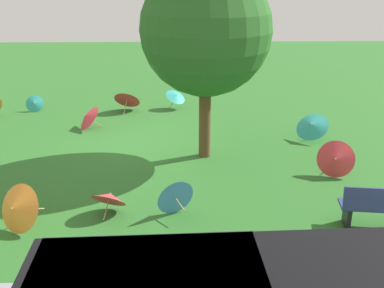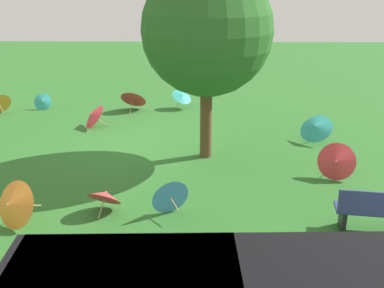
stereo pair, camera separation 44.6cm
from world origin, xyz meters
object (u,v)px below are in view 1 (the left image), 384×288
object	(u,v)px
parasol_teal_0	(176,96)
parasol_blue_1	(174,196)
parasol_red_3	(336,159)
parasol_teal_2	(312,126)
parasol_red_0	(87,117)
parasol_red_2	(127,98)
parasol_teal_1	(34,103)
shade_tree	(206,31)
parasol_red_1	(109,197)
parasol_orange_0	(16,209)

from	to	relation	value
parasol_teal_0	parasol_blue_1	xyz separation A→B (m)	(-0.03, 7.37, -0.07)
parasol_red_3	parasol_teal_2	bearing A→B (deg)	-92.13
parasol_red_0	parasol_red_2	size ratio (longest dim) A/B	1.01
parasol_teal_1	parasol_red_3	bearing A→B (deg)	147.57
parasol_teal_1	parasol_red_0	bearing A→B (deg)	138.79
shade_tree	parasol_red_2	bearing A→B (deg)	-59.29
parasol_teal_1	parasol_red_3	distance (m)	10.31
parasol_red_0	parasol_teal_1	world-z (taller)	parasol_red_0
parasol_red_1	parasol_teal_2	xyz separation A→B (m)	(-5.14, -4.02, 0.10)
shade_tree	parasol_teal_0	size ratio (longest dim) A/B	4.99
parasol_blue_1	parasol_red_2	xyz separation A→B (m)	(1.71, -7.16, 0.06)
parasol_red_1	parasol_red_3	size ratio (longest dim) A/B	0.86
parasol_red_1	parasol_orange_0	bearing A→B (deg)	20.26
parasol_teal_2	parasol_orange_0	bearing A→B (deg)	34.33
parasol_teal_0	parasol_teal_2	distance (m)	5.11
parasol_orange_0	parasol_red_0	bearing A→B (deg)	-91.77
parasol_blue_1	parasol_teal_2	size ratio (longest dim) A/B	0.68
shade_tree	parasol_orange_0	xyz separation A→B (m)	(3.67, 3.59, -2.77)
parasol_teal_1	parasol_red_2	world-z (taller)	parasol_red_2
parasol_teal_1	parasol_red_2	size ratio (longest dim) A/B	0.61
parasol_red_3	parasol_teal_2	xyz separation A→B (m)	(-0.09, -2.39, 0.02)
parasol_blue_1	parasol_teal_2	bearing A→B (deg)	-133.66
shade_tree	parasol_red_3	distance (m)	4.32
parasol_teal_0	parasol_teal_2	bearing A→B (deg)	139.49
parasol_teal_0	parasol_blue_1	world-z (taller)	parasol_blue_1
parasol_blue_1	parasol_teal_2	world-z (taller)	parasol_teal_2
parasol_red_0	parasol_red_1	bearing A→B (deg)	105.46
parasol_orange_0	parasol_red_2	bearing A→B (deg)	-98.86
parasol_red_2	parasol_red_3	distance (m)	7.76
parasol_teal_1	parasol_orange_0	size ratio (longest dim) A/B	0.58
parasol_blue_1	parasol_red_3	distance (m)	4.12
parasol_orange_0	parasol_red_1	distance (m)	1.74
parasol_blue_1	parasol_red_2	world-z (taller)	parasol_red_2
parasol_orange_0	parasol_teal_2	bearing A→B (deg)	-145.67
shade_tree	parasol_teal_2	distance (m)	4.28
parasol_red_0	shade_tree	bearing A→B (deg)	147.25
shade_tree	parasol_red_2	world-z (taller)	shade_tree
parasol_blue_1	parasol_red_1	bearing A→B (deg)	-0.88
shade_tree	parasol_red_0	size ratio (longest dim) A/B	4.59
parasol_red_1	parasol_teal_0	bearing A→B (deg)	-99.69
parasol_red_3	parasol_red_1	bearing A→B (deg)	17.93
parasol_orange_0	parasol_blue_1	bearing A→B (deg)	-168.71
parasol_red_2	parasol_blue_1	bearing A→B (deg)	103.39
parasol_red_2	parasol_red_3	world-z (taller)	parasol_red_3
parasol_red_1	shade_tree	bearing A→B (deg)	-124.33
parasol_red_0	parasol_blue_1	xyz separation A→B (m)	(-2.73, 5.26, 0.01)
parasol_teal_2	parasol_teal_0	bearing A→B (deg)	-40.51
parasol_red_2	parasol_red_0	bearing A→B (deg)	61.65
parasol_red_2	parasol_red_1	bearing A→B (deg)	93.38
parasol_teal_1	parasol_blue_1	bearing A→B (deg)	124.47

